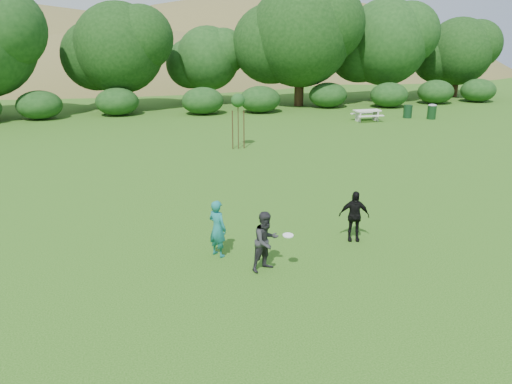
# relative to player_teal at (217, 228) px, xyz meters

# --- Properties ---
(ground) EXTENTS (120.00, 120.00, 0.00)m
(ground) POSITION_rel_player_teal_xyz_m (1.55, -1.10, -0.79)
(ground) COLOR #19470C
(ground) RESTS_ON ground
(player_teal) EXTENTS (0.64, 0.69, 1.58)m
(player_teal) POSITION_rel_player_teal_xyz_m (0.00, 0.00, 0.00)
(player_teal) COLOR #186C6C
(player_teal) RESTS_ON ground
(player_grey) EXTENTS (0.94, 0.86, 1.57)m
(player_grey) POSITION_rel_player_teal_xyz_m (1.04, -1.14, -0.01)
(player_grey) COLOR #29292C
(player_grey) RESTS_ON ground
(player_black) EXTENTS (0.94, 0.60, 1.49)m
(player_black) POSITION_rel_player_teal_xyz_m (4.01, 0.08, -0.04)
(player_black) COLOR black
(player_black) RESTS_ON ground
(trash_can_near) EXTENTS (0.60, 0.60, 0.90)m
(trash_can_near) POSITION_rel_player_teal_xyz_m (17.03, 19.21, -0.34)
(trash_can_near) COLOR #13361D
(trash_can_near) RESTS_ON ground
(frisbee) EXTENTS (0.27, 0.27, 0.05)m
(frisbee) POSITION_rel_player_teal_xyz_m (1.53, -1.42, 0.22)
(frisbee) COLOR white
(frisbee) RESTS_ON ground
(sapling) EXTENTS (0.70, 0.70, 2.85)m
(sapling) POSITION_rel_player_teal_xyz_m (3.33, 12.61, 1.63)
(sapling) COLOR #3F2A18
(sapling) RESTS_ON ground
(picnic_table) EXTENTS (1.80, 1.48, 0.76)m
(picnic_table) POSITION_rel_player_teal_xyz_m (13.62, 18.68, -0.27)
(picnic_table) COLOR beige
(picnic_table) RESTS_ON ground
(trash_can_lidded) EXTENTS (0.60, 0.60, 1.05)m
(trash_can_lidded) POSITION_rel_player_teal_xyz_m (18.38, 18.35, -0.25)
(trash_can_lidded) COLOR #143719
(trash_can_lidded) RESTS_ON ground
(hillside) EXTENTS (150.00, 72.00, 52.00)m
(hillside) POSITION_rel_player_teal_xyz_m (0.99, 67.35, -12.76)
(hillside) COLOR olive
(hillside) RESTS_ON ground
(tree_row) EXTENTS (53.92, 10.38, 9.62)m
(tree_row) POSITION_rel_player_teal_xyz_m (4.78, 27.59, 4.08)
(tree_row) COLOR #3A2616
(tree_row) RESTS_ON ground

